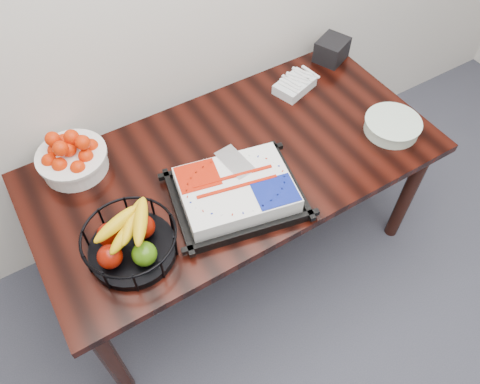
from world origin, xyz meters
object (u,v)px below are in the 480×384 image
fruit_basket (130,241)px  napkin_box (332,50)px  table (236,172)px  tangerine_bowl (71,155)px  cake_tray (236,192)px  plate_stack (392,126)px

fruit_basket → napkin_box: size_ratio=2.20×
table → tangerine_bowl: (-0.61, 0.32, 0.17)m
fruit_basket → napkin_box: (1.37, 0.55, -0.02)m
table → fruit_basket: size_ratio=5.14×
cake_tray → plate_stack: 0.81m
table → plate_stack: plate_stack is taller
tangerine_bowl → plate_stack: tangerine_bowl is taller
napkin_box → tangerine_bowl: bearing=-178.7°
table → plate_stack: 0.75m
cake_tray → tangerine_bowl: tangerine_bowl is taller
plate_stack → napkin_box: (0.10, 0.57, 0.03)m
fruit_basket → napkin_box: 1.47m
cake_tray → fruit_basket: fruit_basket is taller
cake_tray → plate_stack: (0.81, -0.04, -0.02)m
table → fruit_basket: (-0.57, -0.20, 0.16)m
table → cake_tray: size_ratio=3.11×
tangerine_bowl → table: bearing=-27.4°
table → napkin_box: napkin_box is taller
table → cake_tray: bearing=-120.6°
table → tangerine_bowl: 0.71m
tangerine_bowl → fruit_basket: bearing=-85.2°
plate_stack → table: bearing=162.5°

